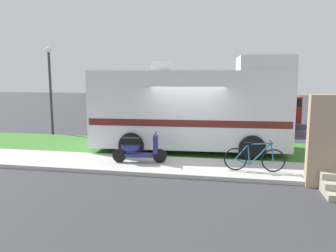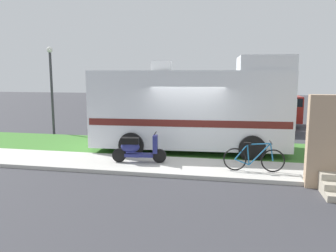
{
  "view_description": "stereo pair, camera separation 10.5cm",
  "coord_description": "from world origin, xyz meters",
  "px_view_note": "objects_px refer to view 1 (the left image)",
  "views": [
    {
      "loc": [
        1.48,
        -11.13,
        2.88
      ],
      "look_at": [
        -0.75,
        0.3,
        1.1
      ],
      "focal_mm": 35.65,
      "sensor_mm": 36.0,
      "label": 1
    },
    {
      "loc": [
        1.58,
        -11.11,
        2.88
      ],
      "look_at": [
        -0.75,
        0.3,
        1.1
      ],
      "focal_mm": 35.65,
      "sensor_mm": 36.0,
      "label": 2
    }
  ],
  "objects_px": {
    "pickup_truck_far": "(259,109)",
    "bottle_spare": "(325,167)",
    "bicycle": "(254,158)",
    "pickup_truck_near": "(248,114)",
    "street_lamp_post": "(50,82)",
    "motorhome_rv": "(192,107)",
    "scooter": "(137,148)"
  },
  "relations": [
    {
      "from": "pickup_truck_far",
      "to": "bottle_spare",
      "type": "bearing_deg",
      "value": -82.96
    },
    {
      "from": "bicycle",
      "to": "pickup_truck_near",
      "type": "height_order",
      "value": "pickup_truck_near"
    },
    {
      "from": "pickup_truck_far",
      "to": "street_lamp_post",
      "type": "distance_m",
      "value": 11.46
    },
    {
      "from": "motorhome_rv",
      "to": "bicycle",
      "type": "xyz_separation_m",
      "value": [
        2.13,
        -2.65,
        -1.19
      ]
    },
    {
      "from": "scooter",
      "to": "street_lamp_post",
      "type": "distance_m",
      "value": 7.68
    },
    {
      "from": "pickup_truck_near",
      "to": "motorhome_rv",
      "type": "bearing_deg",
      "value": -114.55
    },
    {
      "from": "pickup_truck_near",
      "to": "bottle_spare",
      "type": "relative_size",
      "value": 23.61
    },
    {
      "from": "motorhome_rv",
      "to": "street_lamp_post",
      "type": "height_order",
      "value": "street_lamp_post"
    },
    {
      "from": "motorhome_rv",
      "to": "pickup_truck_near",
      "type": "xyz_separation_m",
      "value": [
        2.22,
        4.87,
        -0.74
      ]
    },
    {
      "from": "pickup_truck_near",
      "to": "street_lamp_post",
      "type": "xyz_separation_m",
      "value": [
        -9.38,
        -2.48,
        1.61
      ]
    },
    {
      "from": "scooter",
      "to": "bicycle",
      "type": "height_order",
      "value": "scooter"
    },
    {
      "from": "bicycle",
      "to": "street_lamp_post",
      "type": "height_order",
      "value": "street_lamp_post"
    },
    {
      "from": "bottle_spare",
      "to": "street_lamp_post",
      "type": "xyz_separation_m",
      "value": [
        -11.34,
        4.56,
        2.34
      ]
    },
    {
      "from": "street_lamp_post",
      "to": "pickup_truck_far",
      "type": "bearing_deg",
      "value": 26.48
    },
    {
      "from": "bottle_spare",
      "to": "bicycle",
      "type": "bearing_deg",
      "value": -166.86
    },
    {
      "from": "motorhome_rv",
      "to": "pickup_truck_near",
      "type": "distance_m",
      "value": 5.4
    },
    {
      "from": "pickup_truck_far",
      "to": "bottle_spare",
      "type": "relative_size",
      "value": 23.09
    },
    {
      "from": "bicycle",
      "to": "bottle_spare",
      "type": "relative_size",
      "value": 7.32
    },
    {
      "from": "street_lamp_post",
      "to": "motorhome_rv",
      "type": "bearing_deg",
      "value": -18.45
    },
    {
      "from": "motorhome_rv",
      "to": "pickup_truck_far",
      "type": "height_order",
      "value": "motorhome_rv"
    },
    {
      "from": "scooter",
      "to": "bicycle",
      "type": "distance_m",
      "value": 3.61
    },
    {
      "from": "scooter",
      "to": "bottle_spare",
      "type": "bearing_deg",
      "value": 1.87
    },
    {
      "from": "bicycle",
      "to": "pickup_truck_near",
      "type": "bearing_deg",
      "value": 89.3
    },
    {
      "from": "motorhome_rv",
      "to": "bottle_spare",
      "type": "relative_size",
      "value": 30.33
    },
    {
      "from": "scooter",
      "to": "bicycle",
      "type": "bearing_deg",
      "value": -4.67
    },
    {
      "from": "motorhome_rv",
      "to": "scooter",
      "type": "relative_size",
      "value": 4.16
    },
    {
      "from": "scooter",
      "to": "bottle_spare",
      "type": "relative_size",
      "value": 7.29
    },
    {
      "from": "bottle_spare",
      "to": "street_lamp_post",
      "type": "relative_size",
      "value": 0.06
    },
    {
      "from": "pickup_truck_far",
      "to": "street_lamp_post",
      "type": "bearing_deg",
      "value": -153.52
    },
    {
      "from": "pickup_truck_near",
      "to": "pickup_truck_far",
      "type": "relative_size",
      "value": 1.02
    },
    {
      "from": "pickup_truck_near",
      "to": "bottle_spare",
      "type": "distance_m",
      "value": 7.34
    },
    {
      "from": "bottle_spare",
      "to": "pickup_truck_far",
      "type": "bearing_deg",
      "value": 97.04
    }
  ]
}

